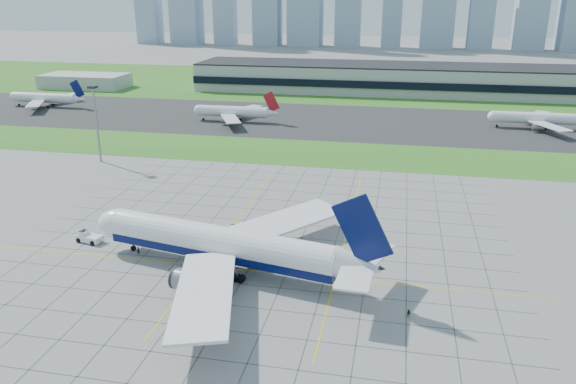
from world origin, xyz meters
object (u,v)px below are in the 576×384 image
airliner (223,244)px  pushback_tug (88,237)px  crew_near (138,251)px  distant_jet_2 (539,118)px  crew_far (409,314)px  distant_jet_1 (234,112)px  distant_jet_0 (45,98)px  light_mast (96,114)px

airliner → pushback_tug: size_ratio=7.24×
crew_near → distant_jet_2: size_ratio=0.04×
crew_far → distant_jet_1: (-76.09, 148.78, 3.68)m
crew_far → distant_jet_2: bearing=86.2°
distant_jet_2 → distant_jet_0: bearing=179.3°
crew_far → distant_jet_1: distant_jet_1 is taller
airliner → distant_jet_1: (-38.61, 137.53, -1.17)m
distant_jet_1 → distant_jet_2: 130.33m
light_mast → distant_jet_1: (26.31, 70.00, -11.70)m
light_mast → distant_jet_0: bearing=132.2°
pushback_tug → crew_far: pushback_tug is taller
distant_jet_0 → pushback_tug: bearing=-53.6°
light_mast → airliner: size_ratio=0.39×
light_mast → crew_far: size_ratio=15.85×
crew_near → pushback_tug: bearing=114.6°
light_mast → pushback_tug: bearing=-63.4°
crew_far → airliner: bearing=178.0°
airliner → distant_jet_0: size_ratio=1.53×
crew_near → distant_jet_0: bearing=79.4°
airliner → pushback_tug: airliner is taller
pushback_tug → crew_far: size_ratio=5.57×
distant_jet_2 → crew_far: bearing=-108.5°
pushback_tug → distant_jet_0: 180.54m
airliner → distant_jet_2: bearing=70.2°
pushback_tug → crew_near: size_ratio=5.11×
distant_jet_2 → crew_near: bearing=-127.3°
crew_near → distant_jet_1: distant_jet_1 is taller
pushback_tug → crew_far: 74.40m
airliner → distant_jet_2: airliner is taller
airliner → crew_far: 39.43m
distant_jet_1 → light_mast: bearing=-110.6°
crew_near → distant_jet_2: bearing=3.0°
distant_jet_2 → pushback_tug: bearing=-131.5°
distant_jet_1 → distant_jet_2: (129.79, 11.92, 0.00)m
distant_jet_2 → distant_jet_1: bearing=-174.8°
crew_near → distant_jet_0: 192.44m
crew_near → crew_far: bearing=-63.6°
distant_jet_1 → distant_jet_0: bearing=171.8°
crew_far → distant_jet_1: size_ratio=0.04×
light_mast → distant_jet_1: light_mast is taller
distant_jet_0 → distant_jet_1: (103.11, -14.83, -0.00)m
pushback_tug → crew_near: pushback_tug is taller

